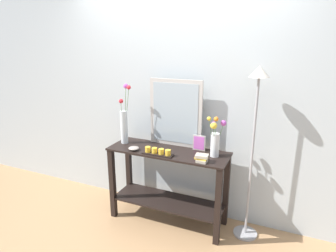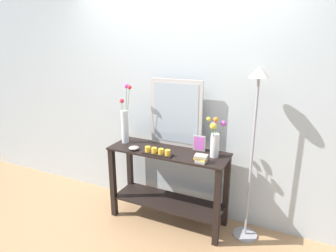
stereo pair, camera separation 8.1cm
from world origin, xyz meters
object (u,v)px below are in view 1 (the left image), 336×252
at_px(mirror_leaning, 176,113).
at_px(picture_frame_small, 199,143).
at_px(tall_vase_left, 124,123).
at_px(decorative_bowl, 134,148).
at_px(book_stack, 202,158).
at_px(candle_tray, 158,152).
at_px(floor_lamp, 255,127).
at_px(console_table, 168,178).
at_px(vase_right, 215,139).

relative_size(mirror_leaning, picture_frame_small, 4.42).
xyz_separation_m(tall_vase_left, decorative_bowl, (0.20, -0.16, -0.21)).
distance_m(mirror_leaning, book_stack, 0.60).
distance_m(mirror_leaning, candle_tray, 0.47).
bearing_deg(decorative_bowl, mirror_leaning, 43.07).
distance_m(mirror_leaning, floor_lamp, 0.83).
xyz_separation_m(tall_vase_left, candle_tray, (0.48, -0.17, -0.21)).
relative_size(console_table, mirror_leaning, 1.76).
relative_size(vase_right, floor_lamp, 0.24).
bearing_deg(picture_frame_small, candle_tray, -140.43).
height_order(vase_right, picture_frame_small, vase_right).
distance_m(console_table, candle_tray, 0.38).
xyz_separation_m(mirror_leaning, tall_vase_left, (-0.54, -0.16, -0.12)).
bearing_deg(decorative_bowl, candle_tray, -2.17).
bearing_deg(picture_frame_small, decorative_bowl, -156.56).
relative_size(picture_frame_small, floor_lamp, 0.09).
height_order(mirror_leaning, vase_right, mirror_leaning).
bearing_deg(floor_lamp, console_table, -174.24).
xyz_separation_m(candle_tray, picture_frame_small, (0.34, 0.28, 0.05)).
bearing_deg(tall_vase_left, console_table, -2.50).
bearing_deg(book_stack, mirror_leaning, 140.91).
relative_size(picture_frame_small, book_stack, 1.27).
bearing_deg(console_table, decorative_bowl, -157.89).
relative_size(mirror_leaning, tall_vase_left, 1.09).
distance_m(decorative_bowl, floor_lamp, 1.22).
relative_size(picture_frame_small, decorative_bowl, 1.47).
xyz_separation_m(picture_frame_small, floor_lamp, (0.54, -0.05, 0.25)).
height_order(candle_tray, book_stack, book_stack).
bearing_deg(console_table, floor_lamp, 5.76).
distance_m(candle_tray, decorative_bowl, 0.28).
height_order(picture_frame_small, book_stack, picture_frame_small).
bearing_deg(vase_right, decorative_bowl, -168.08).
bearing_deg(floor_lamp, vase_right, -172.42).
relative_size(candle_tray, decorative_bowl, 2.89).
relative_size(vase_right, picture_frame_small, 2.55).
xyz_separation_m(mirror_leaning, book_stack, (0.40, -0.32, -0.32)).
bearing_deg(picture_frame_small, book_stack, -67.30).
bearing_deg(picture_frame_small, vase_right, -27.02).
distance_m(console_table, book_stack, 0.56).
distance_m(mirror_leaning, tall_vase_left, 0.58).
xyz_separation_m(tall_vase_left, vase_right, (1.01, 0.01, -0.05)).
height_order(mirror_leaning, book_stack, mirror_leaning).
bearing_deg(candle_tray, tall_vase_left, 160.87).
xyz_separation_m(tall_vase_left, floor_lamp, (1.36, 0.06, 0.10)).
relative_size(book_stack, floor_lamp, 0.07).
height_order(mirror_leaning, decorative_bowl, mirror_leaning).
distance_m(tall_vase_left, vase_right, 1.01).
relative_size(candle_tray, floor_lamp, 0.19).
relative_size(console_table, tall_vase_left, 1.92).
bearing_deg(console_table, book_stack, -19.20).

